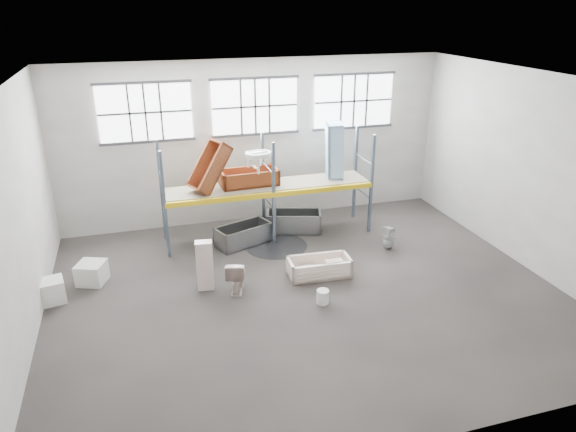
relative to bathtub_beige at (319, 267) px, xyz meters
name	(u,v)px	position (x,y,z in m)	size (l,w,h in m)	color
floor	(306,294)	(-0.59, -0.70, -0.28)	(12.00, 10.00, 0.10)	#4E4642
ceiling	(309,79)	(-0.59, -0.70, 4.82)	(12.00, 10.00, 0.10)	silver
wall_back	(255,141)	(-0.59, 4.35, 2.27)	(12.00, 0.10, 5.00)	#A09B93
wall_front	(423,314)	(-0.59, -5.75, 2.27)	(12.00, 0.10, 5.00)	#AEA9A1
wall_left	(12,226)	(-6.64, -0.70, 2.27)	(0.10, 10.00, 5.00)	#B8B4AB
wall_right	(532,172)	(5.46, -0.70, 2.27)	(0.10, 10.00, 5.00)	#B2AEA6
window_left	(145,113)	(-3.79, 4.24, 3.37)	(2.60, 0.04, 1.60)	white
window_mid	(255,106)	(-0.59, 4.24, 3.37)	(2.60, 0.04, 1.60)	white
window_right	(354,101)	(2.61, 4.24, 3.37)	(2.60, 0.04, 1.60)	white
rack_upright_la	(165,206)	(-3.59, 2.20, 1.27)	(0.08, 0.08, 3.00)	slate
rack_upright_lb	(161,191)	(-3.59, 3.40, 1.27)	(0.08, 0.08, 3.00)	slate
rack_upright_ma	(274,195)	(-0.59, 2.20, 1.27)	(0.08, 0.08, 3.00)	slate
rack_upright_mb	(263,181)	(-0.59, 3.40, 1.27)	(0.08, 0.08, 3.00)	slate
rack_upright_ra	(371,185)	(2.41, 2.20, 1.27)	(0.08, 0.08, 3.00)	slate
rack_upright_rb	(355,173)	(2.41, 3.40, 1.27)	(0.08, 0.08, 3.00)	slate
rack_beam_front	(274,195)	(-0.59, 2.20, 1.27)	(6.00, 0.10, 0.14)	yellow
rack_beam_back	(263,181)	(-0.59, 3.40, 1.27)	(6.00, 0.10, 0.14)	yellow
shelf_deck	(268,185)	(-0.59, 2.80, 1.35)	(5.90, 1.10, 0.03)	gray
wet_patch	(276,246)	(-0.59, 2.00, -0.23)	(1.80, 1.80, 0.00)	black
bathtub_beige	(319,267)	(0.00, 0.00, 0.00)	(1.59, 0.75, 0.47)	#F9DECD
cistern_spare	(334,268)	(0.31, -0.22, 0.05)	(0.43, 0.20, 0.41)	beige
sink_in_tub	(310,271)	(-0.26, 0.00, -0.07)	(0.48, 0.48, 0.16)	#C6ADA2
toilet_beige	(236,275)	(-2.17, -0.12, 0.18)	(0.46, 0.80, 0.82)	beige
cistern_tall	(205,265)	(-2.88, 0.17, 0.39)	(0.41, 0.26, 1.26)	beige
toilet_white	(389,237)	(2.41, 0.89, 0.12)	(0.32, 0.32, 0.70)	silver
steel_tub_left	(243,235)	(-1.46, 2.40, 0.06)	(1.58, 0.74, 0.58)	#9DA0A4
steel_tub_right	(294,221)	(0.22, 2.90, 0.07)	(1.65, 0.77, 0.61)	#95989B
rust_tub_flat	(249,177)	(-1.12, 2.94, 1.59)	(1.65, 0.77, 0.46)	#904514
rust_tub_tilted	(210,167)	(-2.27, 2.76, 2.06)	(1.49, 0.70, 0.42)	brown
sink_on_shelf	(258,173)	(-0.95, 2.46, 1.86)	(0.72, 0.56, 0.64)	white
blue_tub_upright	(334,151)	(1.51, 3.00, 2.16)	(1.65, 0.77, 0.46)	#93BDE1
bucket	(323,297)	(-0.38, -1.30, -0.07)	(0.29, 0.29, 0.34)	white
carton_near	(50,291)	(-6.45, 0.59, 0.04)	(0.65, 0.55, 0.55)	white
carton_far	(92,273)	(-5.56, 1.28, 0.03)	(0.64, 0.64, 0.53)	silver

